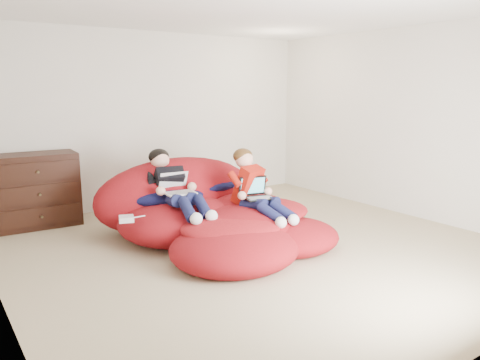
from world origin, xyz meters
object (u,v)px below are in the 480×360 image
(dresser, at_px, (35,190))
(older_boy, at_px, (173,183))
(younger_boy, at_px, (255,185))
(laptop_white, at_px, (177,187))
(laptop_black, at_px, (256,193))
(beanbag_pile, at_px, (212,215))

(dresser, bearing_deg, older_boy, -50.98)
(younger_boy, distance_m, laptop_white, 0.86)
(younger_boy, bearing_deg, older_boy, 142.84)
(older_boy, xyz_separation_m, laptop_white, (0.00, -0.11, -0.03))
(laptop_black, bearing_deg, dresser, 133.09)
(dresser, bearing_deg, laptop_white, -53.02)
(laptop_black, bearing_deg, older_boy, 141.16)
(older_boy, distance_m, laptop_black, 0.95)
(older_boy, relative_size, laptop_white, 3.35)
(younger_boy, height_order, laptop_black, younger_boy)
(younger_boy, xyz_separation_m, laptop_black, (0.00, -0.03, -0.08))
(dresser, bearing_deg, beanbag_pile, -46.40)
(beanbag_pile, xyz_separation_m, younger_boy, (0.34, -0.36, 0.37))
(younger_boy, relative_size, laptop_white, 2.69)
(dresser, xyz_separation_m, beanbag_pile, (1.57, -1.65, -0.19))
(beanbag_pile, xyz_separation_m, laptop_white, (-0.39, 0.08, 0.35))
(beanbag_pile, distance_m, younger_boy, 0.62)
(dresser, xyz_separation_m, laptop_white, (1.18, -1.56, 0.17))
(beanbag_pile, distance_m, older_boy, 0.58)
(dresser, relative_size, beanbag_pile, 0.42)
(older_boy, distance_m, laptop_white, 0.11)
(older_boy, height_order, younger_boy, younger_boy)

